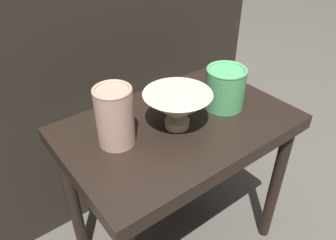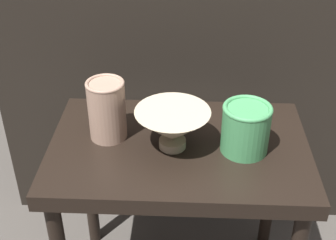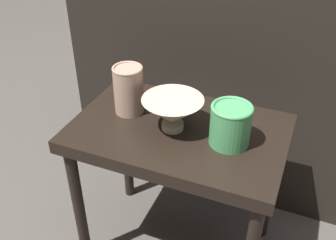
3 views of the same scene
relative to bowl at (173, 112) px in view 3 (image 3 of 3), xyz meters
The scene contains 5 objects.
table 0.13m from the bowl, 35.94° to the left, with size 0.61×0.40×0.51m.
couch_backdrop 0.58m from the bowl, 88.45° to the left, with size 1.12×0.50×0.84m.
bowl is the anchor object (origin of this frame).
vase_textured_left 0.16m from the bowl, 166.40° to the left, with size 0.09×0.09×0.15m.
vase_colorful_right 0.17m from the bowl, ahead, with size 0.11×0.11×0.12m.
Camera 3 is at (0.32, -0.86, 1.15)m, focal length 42.00 mm.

